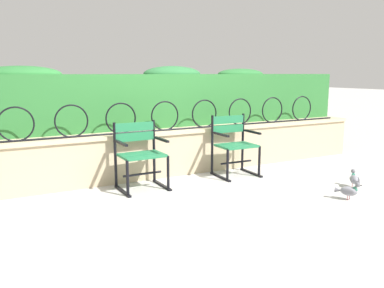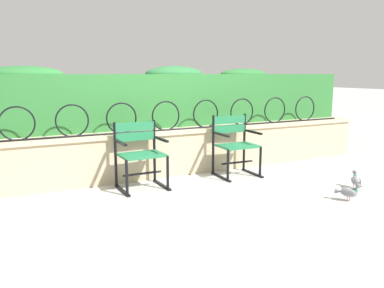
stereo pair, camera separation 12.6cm
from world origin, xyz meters
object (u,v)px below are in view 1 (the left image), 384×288
Objects in this scene: park_chair_left at (140,153)px; pigeon_near_chairs at (348,190)px; pigeon_far_side at (354,179)px; park_chair_right at (234,143)px.

park_chair_left is 3.26× the size of pigeon_near_chairs.
park_chair_left is at bearing 151.87° from pigeon_far_side.
park_chair_left is 3.35× the size of pigeon_far_side.
park_chair_right reaches higher than pigeon_far_side.
park_chair_right is 1.72m from pigeon_near_chairs.
park_chair_right is at bearing 127.84° from pigeon_far_side.
park_chair_right is at bearing -0.41° from park_chair_left.
park_chair_right is 1.67m from pigeon_far_side.
pigeon_far_side is (1.00, -1.29, -0.35)m from park_chair_right.
pigeon_far_side is at bearing 32.92° from pigeon_near_chairs.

